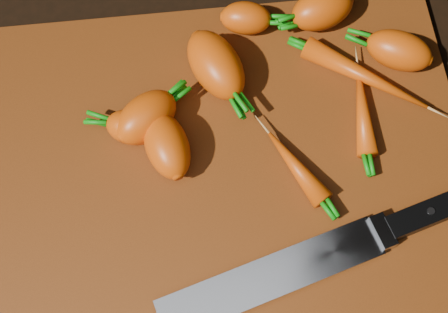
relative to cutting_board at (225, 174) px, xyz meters
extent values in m
cube|color=black|center=(0.00, 0.00, -0.01)|extent=(2.00, 2.00, 0.01)
cube|color=brown|center=(0.00, 0.00, 0.00)|extent=(0.50, 0.40, 0.01)
ellipsoid|color=#C1480C|center=(-0.07, 0.06, 0.03)|extent=(0.08, 0.08, 0.05)
ellipsoid|color=#C1480C|center=(-0.09, 0.05, 0.02)|extent=(0.06, 0.05, 0.04)
ellipsoid|color=#C1480C|center=(0.00, 0.11, 0.03)|extent=(0.08, 0.10, 0.05)
ellipsoid|color=#C1480C|center=(-0.06, 0.03, 0.03)|extent=(0.06, 0.08, 0.04)
ellipsoid|color=#C1480C|center=(0.13, 0.17, 0.03)|extent=(0.08, 0.06, 0.05)
ellipsoid|color=#C1480C|center=(0.04, 0.17, 0.02)|extent=(0.06, 0.05, 0.04)
ellipsoid|color=#C1480C|center=(0.20, 0.11, 0.03)|extent=(0.08, 0.07, 0.04)
ellipsoid|color=#C1480C|center=(0.15, 0.05, 0.02)|extent=(0.03, 0.10, 0.02)
ellipsoid|color=#C1480C|center=(0.16, 0.09, 0.02)|extent=(0.13, 0.11, 0.03)
ellipsoid|color=#C1480C|center=(0.07, -0.01, 0.02)|extent=(0.06, 0.09, 0.02)
cube|color=gray|center=(0.04, -0.11, 0.01)|extent=(0.02, 0.04, 0.02)
cube|color=black|center=(0.10, -0.09, 0.01)|extent=(0.13, 0.06, 0.02)
cylinder|color=#B2B2B7|center=(0.09, -0.10, 0.02)|extent=(0.01, 0.01, 0.00)
camera|label=1|loc=(-0.03, -0.22, 0.59)|focal=50.00mm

